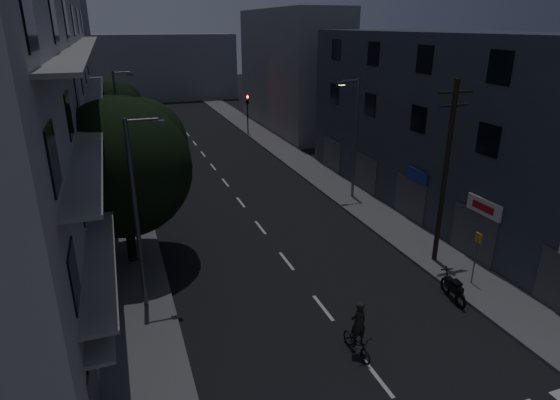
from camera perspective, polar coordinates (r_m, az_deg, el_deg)
ground at (r=36.64m, az=-6.86°, el=2.35°), size 160.00×160.00×0.00m
sidewalk_left at (r=35.84m, az=-18.61°, el=1.10°), size 3.00×90.00×0.15m
sidewalk_right at (r=38.85m, az=3.98°, el=3.63°), size 3.00×90.00×0.15m
lane_markings at (r=42.50m, az=-8.79°, el=4.83°), size 0.15×60.50×0.01m
building_left at (r=27.73m, az=-29.04°, el=8.94°), size 7.00×36.00×14.00m
building_right at (r=30.72m, az=20.45°, el=8.27°), size 6.19×28.00×11.00m
building_far_left at (r=57.28m, az=-25.07°, el=15.38°), size 6.00×20.00×16.00m
building_far_right at (r=54.83m, az=1.32°, el=15.49°), size 6.00×20.00×13.00m
building_far_end at (r=79.62m, az=-14.72°, el=15.37°), size 24.00×8.00×10.00m
tree_near at (r=23.40m, az=-18.62°, el=4.35°), size 6.63×6.63×8.18m
tree_mid at (r=33.01m, az=-19.65°, el=7.43°), size 5.70×5.70×7.01m
tree_far at (r=45.28m, az=-19.67°, el=10.41°), size 5.34×5.34×6.60m
traffic_signal_far_right at (r=51.56m, az=-3.98°, el=11.31°), size 0.28×0.37×4.10m
traffic_signal_far_left at (r=49.59m, az=-18.33°, el=9.97°), size 0.28×0.37×4.10m
street_lamp_left_near at (r=19.36m, az=-16.90°, el=-0.85°), size 1.51×0.25×8.00m
street_lamp_right at (r=31.78m, az=9.03°, el=8.02°), size 1.51×0.25×8.00m
street_lamp_left_far at (r=38.43m, az=-18.91°, el=9.34°), size 1.51×0.25×8.00m
utility_pole at (r=23.62m, az=19.53°, el=3.37°), size 1.80×0.24×9.00m
bus_stop_sign at (r=22.99m, az=22.86°, el=-5.54°), size 0.06×0.35×2.52m
motorcycle at (r=22.21m, az=20.36°, el=-10.14°), size 0.63×2.02×1.30m
cyclist at (r=17.93m, az=9.41°, el=-16.12°), size 0.76×1.80×2.22m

